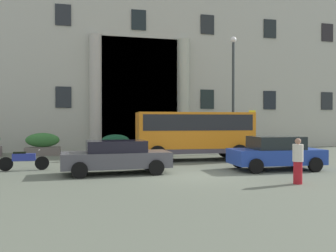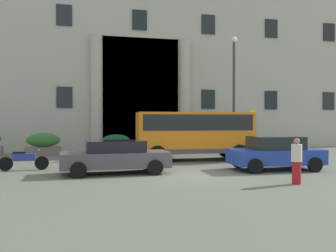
# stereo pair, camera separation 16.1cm
# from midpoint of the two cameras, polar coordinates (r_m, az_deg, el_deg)

# --- Properties ---
(ground_plane) EXTENTS (80.00, 64.00, 0.12)m
(ground_plane) POSITION_cam_midpoint_polar(r_m,az_deg,el_deg) (14.72, 3.72, -7.91)
(ground_plane) COLOR #5A6151
(office_building_facade) EXTENTS (39.85, 9.68, 17.32)m
(office_building_facade) POSITION_cam_midpoint_polar(r_m,az_deg,el_deg) (32.30, -6.05, 12.42)
(office_building_facade) COLOR #A9AA9C
(office_building_facade) RESTS_ON ground_plane
(orange_minibus) EXTENTS (6.40, 2.85, 2.62)m
(orange_minibus) POSITION_cam_midpoint_polar(r_m,az_deg,el_deg) (20.35, 3.84, -0.85)
(orange_minibus) COLOR orange
(orange_minibus) RESTS_ON ground_plane
(bus_stop_sign) EXTENTS (0.44, 0.08, 2.81)m
(bus_stop_sign) POSITION_cam_midpoint_polar(r_m,az_deg,el_deg) (23.35, 12.63, -0.27)
(bus_stop_sign) COLOR #A0941E
(bus_stop_sign) RESTS_ON ground_plane
(hedge_planter_entrance_left) EXTENTS (2.15, 0.87, 1.56)m
(hedge_planter_entrance_left) POSITION_cam_midpoint_polar(r_m,az_deg,el_deg) (26.95, 9.46, -2.19)
(hedge_planter_entrance_left) COLOR gray
(hedge_planter_entrance_left) RESTS_ON ground_plane
(hedge_planter_far_west) EXTENTS (1.60, 0.71, 1.32)m
(hedge_planter_far_west) POSITION_cam_midpoint_polar(r_m,az_deg,el_deg) (25.69, 1.42, -2.59)
(hedge_planter_far_west) COLOR #685F58
(hedge_planter_far_west) RESTS_ON ground_plane
(hedge_planter_far_east) EXTENTS (2.12, 0.79, 1.40)m
(hedge_planter_far_east) POSITION_cam_midpoint_polar(r_m,az_deg,el_deg) (24.32, -18.94, -2.73)
(hedge_planter_far_east) COLOR #69615A
(hedge_planter_far_east) RESTS_ON ground_plane
(hedge_planter_entrance_right) EXTENTS (1.93, 1.00, 1.26)m
(hedge_planter_entrance_right) POSITION_cam_midpoint_polar(r_m,az_deg,el_deg) (24.67, -8.29, -2.80)
(hedge_planter_entrance_right) COLOR gray
(hedge_planter_entrance_right) RESTS_ON ground_plane
(parked_coupe_end) EXTENTS (4.40, 1.99, 1.36)m
(parked_coupe_end) POSITION_cam_midpoint_polar(r_m,az_deg,el_deg) (15.33, -8.31, -4.68)
(parked_coupe_end) COLOR #49484F
(parked_coupe_end) RESTS_ON ground_plane
(white_taxi_kerbside) EXTENTS (4.05, 2.26, 1.48)m
(white_taxi_kerbside) POSITION_cam_midpoint_polar(r_m,az_deg,el_deg) (17.02, 15.98, -4.00)
(white_taxi_kerbside) COLOR #1F3C9B
(white_taxi_kerbside) RESTS_ON ground_plane
(scooter_by_planter) EXTENTS (1.93, 0.68, 0.89)m
(scooter_by_planter) POSITION_cam_midpoint_polar(r_m,az_deg,el_deg) (16.99, -8.02, -4.98)
(scooter_by_planter) COLOR black
(scooter_by_planter) RESTS_ON ground_plane
(motorcycle_far_end) EXTENTS (2.10, 0.55, 0.89)m
(motorcycle_far_end) POSITION_cam_midpoint_polar(r_m,az_deg,el_deg) (17.40, -21.70, -4.88)
(motorcycle_far_end) COLOR black
(motorcycle_far_end) RESTS_ON ground_plane
(pedestrian_man_crossing) EXTENTS (0.36, 0.36, 1.57)m
(pedestrian_man_crossing) POSITION_cam_midpoint_polar(r_m,az_deg,el_deg) (13.48, 19.06, -5.13)
(pedestrian_man_crossing) COLOR #AB1A22
(pedestrian_man_crossing) RESTS_ON ground_plane
(lamppost_plaza_centre) EXTENTS (0.40, 0.40, 7.68)m
(lamppost_plaza_centre) POSITION_cam_midpoint_polar(r_m,az_deg,el_deg) (24.80, 9.84, 6.14)
(lamppost_plaza_centre) COLOR #313839
(lamppost_plaza_centre) RESTS_ON ground_plane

